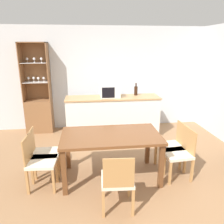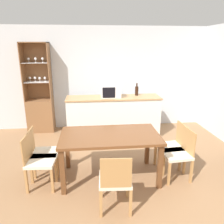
{
  "view_description": "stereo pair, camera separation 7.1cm",
  "coord_description": "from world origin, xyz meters",
  "views": [
    {
      "loc": [
        -0.49,
        -2.96,
        2.07
      ],
      "look_at": [
        -0.0,
        1.05,
        0.85
      ],
      "focal_mm": 35.0,
      "sensor_mm": 36.0,
      "label": 1
    },
    {
      "loc": [
        -0.42,
        -2.97,
        2.07
      ],
      "look_at": [
        -0.0,
        1.05,
        0.85
      ],
      "focal_mm": 35.0,
      "sensor_mm": 36.0,
      "label": 2
    }
  ],
  "objects": [
    {
      "name": "dining_chair_side_left_far",
      "position": [
        -1.22,
        0.3,
        0.42
      ],
      "size": [
        0.41,
        0.41,
        0.83
      ],
      "rotation": [
        0.0,
        0.0,
        -1.57
      ],
      "color": "beige",
      "rests_on": "ground_plane"
    },
    {
      "name": "dining_table",
      "position": [
        -0.13,
        0.18,
        0.65
      ],
      "size": [
        1.54,
        0.86,
        0.75
      ],
      "color": "brown",
      "rests_on": "ground_plane"
    },
    {
      "name": "wall_back",
      "position": [
        0.0,
        2.63,
        1.27
      ],
      "size": [
        6.8,
        0.06,
        2.55
      ],
      "color": "silver",
      "rests_on": "ground_plane"
    },
    {
      "name": "dining_chair_side_left_near",
      "position": [
        -1.22,
        0.05,
        0.42
      ],
      "size": [
        0.44,
        0.44,
        0.83
      ],
      "rotation": [
        0.0,
        0.0,
        -1.64
      ],
      "color": "beige",
      "rests_on": "ground_plane"
    },
    {
      "name": "dining_chair_side_right_far",
      "position": [
        0.96,
        0.31,
        0.42
      ],
      "size": [
        0.44,
        0.44,
        0.83
      ],
      "rotation": [
        0.0,
        0.0,
        1.65
      ],
      "color": "beige",
      "rests_on": "ground_plane"
    },
    {
      "name": "dining_chair_side_right_near",
      "position": [
        0.96,
        0.05,
        0.42
      ],
      "size": [
        0.44,
        0.44,
        0.83
      ],
      "rotation": [
        0.0,
        0.0,
        1.65
      ],
      "color": "beige",
      "rests_on": "ground_plane"
    },
    {
      "name": "dining_chair_head_near",
      "position": [
        -0.13,
        -0.57,
        0.42
      ],
      "size": [
        0.44,
        0.44,
        0.83
      ],
      "rotation": [
        0.0,
        0.0,
        -0.07
      ],
      "color": "beige",
      "rests_on": "ground_plane"
    },
    {
      "name": "microwave",
      "position": [
        0.06,
        1.96,
        1.08
      ],
      "size": [
        0.44,
        0.4,
        0.27
      ],
      "color": "silver",
      "rests_on": "kitchen_counter"
    },
    {
      "name": "display_cabinet",
      "position": [
        -1.66,
        2.42,
        0.61
      ],
      "size": [
        0.63,
        0.39,
        2.16
      ],
      "color": "brown",
      "rests_on": "ground_plane"
    },
    {
      "name": "wine_bottle",
      "position": [
        0.69,
        2.04,
        1.06
      ],
      "size": [
        0.08,
        0.08,
        0.29
      ],
      "color": "black",
      "rests_on": "kitchen_counter"
    },
    {
      "name": "kitchen_counter",
      "position": [
        0.12,
        1.92,
        0.47
      ],
      "size": [
        2.17,
        0.58,
        0.95
      ],
      "color": "white",
      "rests_on": "ground_plane"
    },
    {
      "name": "ground_plane",
      "position": [
        0.0,
        0.0,
        0.0
      ],
      "size": [
        18.0,
        18.0,
        0.0
      ],
      "primitive_type": "plane",
      "color": "#936B47"
    }
  ]
}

